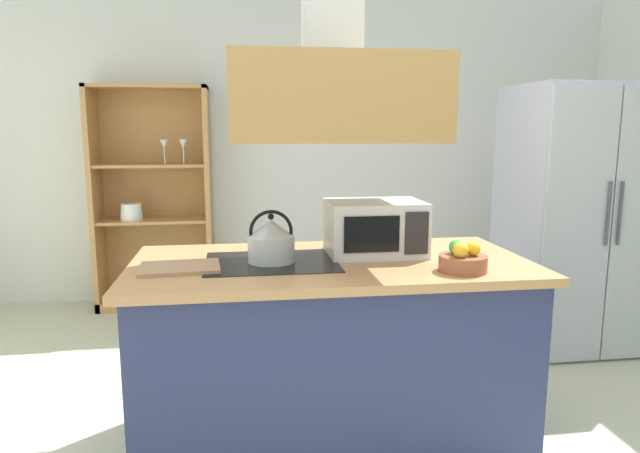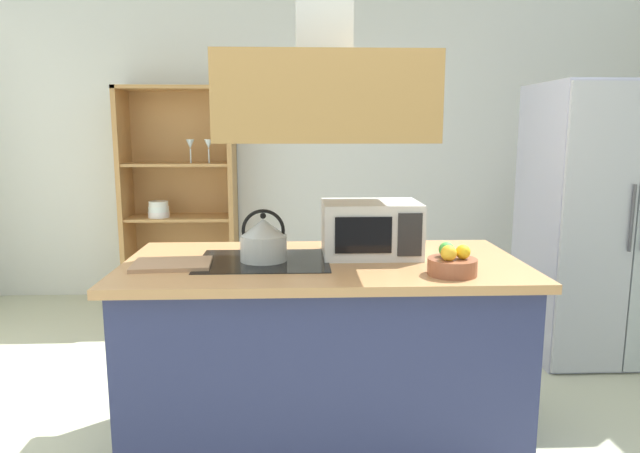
% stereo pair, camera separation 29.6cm
% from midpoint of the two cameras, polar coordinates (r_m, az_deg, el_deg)
% --- Properties ---
extents(wall_back, '(6.00, 0.12, 2.70)m').
position_cam_midpoint_polar(wall_back, '(5.17, 0.85, 8.09)').
color(wall_back, silver).
rests_on(wall_back, ground).
extents(kitchen_island, '(1.84, 0.92, 0.90)m').
position_cam_midpoint_polar(kitchen_island, '(2.77, 3.43, -12.50)').
color(kitchen_island, navy).
rests_on(kitchen_island, ground).
extents(range_hood, '(0.90, 0.70, 1.25)m').
position_cam_midpoint_polar(range_hood, '(2.58, 3.74, 15.10)').
color(range_hood, '#A97B42').
extents(refrigerator, '(0.90, 0.77, 1.79)m').
position_cam_midpoint_polar(refrigerator, '(4.22, 28.33, 0.35)').
color(refrigerator, '#AFB1C8').
rests_on(refrigerator, ground).
extents(dish_cabinet, '(0.96, 0.40, 1.85)m').
position_cam_midpoint_polar(dish_cabinet, '(5.06, -12.23, 1.86)').
color(dish_cabinet, '#B98449').
rests_on(dish_cabinet, ground).
extents(kettle, '(0.22, 0.22, 0.24)m').
position_cam_midpoint_polar(kettle, '(2.60, -2.49, -1.36)').
color(kettle, '#B7B9B9').
rests_on(kettle, kitchen_island).
extents(cutting_board, '(0.36, 0.26, 0.02)m').
position_cam_midpoint_polar(cutting_board, '(2.57, -11.49, -3.77)').
color(cutting_board, '#A67C5B').
rests_on(cutting_board, kitchen_island).
extents(microwave, '(0.46, 0.35, 0.26)m').
position_cam_midpoint_polar(microwave, '(2.75, 8.20, -0.23)').
color(microwave, silver).
rests_on(microwave, kitchen_island).
extents(fruit_bowl, '(0.21, 0.21, 0.13)m').
position_cam_midpoint_polar(fruit_bowl, '(2.46, 16.53, -3.63)').
color(fruit_bowl, brown).
rests_on(fruit_bowl, kitchen_island).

